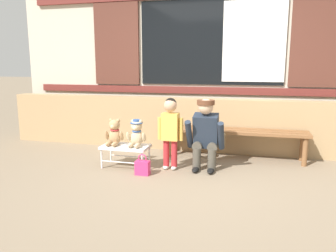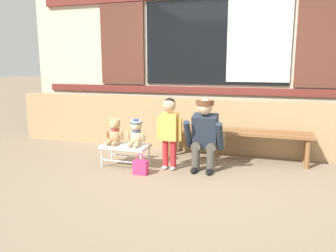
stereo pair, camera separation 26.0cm
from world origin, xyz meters
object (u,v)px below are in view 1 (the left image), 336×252
(small_display_bench, at_px, (126,148))
(adult_crouching, at_px, (206,134))
(teddy_bear_with_hat, at_px, (136,134))
(handbag_on_ground, at_px, (143,167))
(teddy_bear_plain, at_px, (114,133))
(child_standing, at_px, (170,126))
(wooden_bench_long, at_px, (234,134))

(small_display_bench, height_order, adult_crouching, adult_crouching)
(teddy_bear_with_hat, bearing_deg, small_display_bench, -179.23)
(small_display_bench, height_order, handbag_on_ground, small_display_bench)
(teddy_bear_plain, distance_m, child_standing, 0.79)
(teddy_bear_plain, relative_size, teddy_bear_with_hat, 1.00)
(adult_crouching, bearing_deg, child_standing, -164.65)
(wooden_bench_long, distance_m, adult_crouching, 0.70)
(small_display_bench, height_order, teddy_bear_with_hat, teddy_bear_with_hat)
(wooden_bench_long, bearing_deg, teddy_bear_with_hat, -147.46)
(child_standing, bearing_deg, wooden_bench_long, 43.03)
(adult_crouching, bearing_deg, teddy_bear_with_hat, -168.66)
(teddy_bear_with_hat, relative_size, adult_crouching, 0.38)
(teddy_bear_with_hat, bearing_deg, handbag_on_ground, -56.61)
(wooden_bench_long, distance_m, child_standing, 1.10)
(child_standing, distance_m, handbag_on_ground, 0.65)
(teddy_bear_plain, xyz_separation_m, child_standing, (0.77, 0.06, 0.13))
(adult_crouching, distance_m, handbag_on_ground, 0.95)
(child_standing, height_order, handbag_on_ground, child_standing)
(adult_crouching, bearing_deg, wooden_bench_long, 61.67)
(teddy_bear_plain, bearing_deg, teddy_bear_with_hat, 0.13)
(teddy_bear_plain, height_order, adult_crouching, adult_crouching)
(adult_crouching, bearing_deg, small_display_bench, -170.21)
(wooden_bench_long, xyz_separation_m, handbag_on_ground, (-1.07, -1.05, -0.28))
(small_display_bench, bearing_deg, child_standing, 5.50)
(teddy_bear_plain, relative_size, child_standing, 0.38)
(teddy_bear_plain, distance_m, handbag_on_ground, 0.67)
(wooden_bench_long, xyz_separation_m, small_display_bench, (-1.40, -0.80, -0.11))
(small_display_bench, relative_size, handbag_on_ground, 2.35)
(teddy_bear_with_hat, relative_size, child_standing, 0.38)
(small_display_bench, xyz_separation_m, child_standing, (0.61, 0.06, 0.33))
(adult_crouching, relative_size, handbag_on_ground, 3.49)
(wooden_bench_long, relative_size, child_standing, 2.19)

